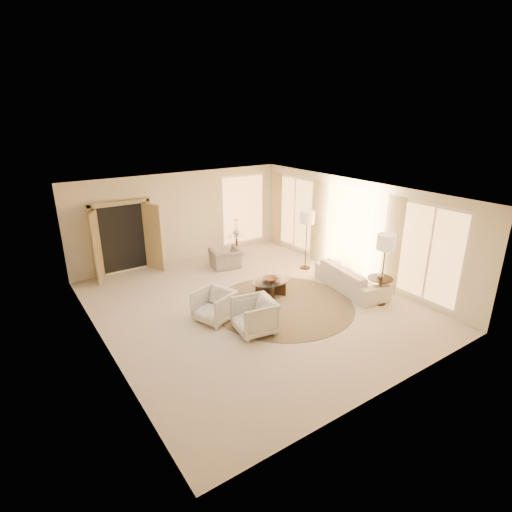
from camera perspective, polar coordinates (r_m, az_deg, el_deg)
room at (r=9.47m, az=-0.64°, el=0.54°), size 7.04×8.04×2.83m
windows_right at (r=11.72m, az=13.29°, el=3.61°), size 0.10×6.40×2.40m
window_back_corner at (r=13.87m, az=-1.78°, el=6.65°), size 1.70×0.10×2.40m
curtains_right at (r=12.30m, az=10.06°, el=4.36°), size 0.06×5.20×2.60m
french_doors at (r=12.17m, az=-18.33°, el=2.32°), size 1.95×0.66×2.16m
area_rug at (r=10.04m, az=3.88°, el=-6.97°), size 4.56×4.56×0.01m
sofa at (r=11.06m, az=13.40°, el=-3.03°), size 1.24×2.35×0.65m
armchair_left at (r=9.21m, az=-5.99°, el=-6.88°), size 0.95×0.98×0.81m
armchair_right at (r=8.70m, az=-0.22°, el=-8.35°), size 0.90×0.94×0.85m
accent_chair at (r=12.25m, az=-4.33°, el=0.08°), size 0.98×0.72×0.78m
coffee_table at (r=10.47m, az=2.10°, el=-4.28°), size 1.23×1.23×0.40m
end_table at (r=10.62m, az=17.24°, el=-3.93°), size 0.63×0.63×0.60m
side_table at (r=13.35m, az=-2.78°, el=1.89°), size 0.58×0.58×0.67m
floor_lamp_near at (r=11.89m, az=7.33°, el=5.15°), size 0.44×0.44×1.81m
floor_lamp_far at (r=10.00m, az=18.05°, el=1.45°), size 0.44×0.44×1.81m
bowl at (r=10.39m, az=2.11°, el=-3.31°), size 0.38×0.38×0.09m
end_vase at (r=10.52m, az=17.39°, el=-2.62°), size 0.19×0.19×0.16m
side_vase at (r=13.23m, az=-2.81°, el=3.47°), size 0.25×0.25×0.25m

